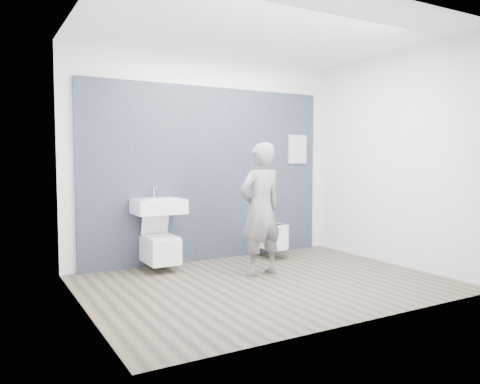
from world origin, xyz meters
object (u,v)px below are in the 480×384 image
washbasin (159,206)px  visitor (261,209)px  toilet_rounded (271,236)px  toilet_square (160,248)px

washbasin → visitor: (0.98, -0.86, -0.01)m
toilet_rounded → toilet_square: bearing=178.5°
washbasin → toilet_square: washbasin is taller
washbasin → toilet_rounded: 1.74m
washbasin → toilet_rounded: bearing=-2.7°
washbasin → toilet_square: (0.00, -0.04, -0.53)m
toilet_square → toilet_rounded: (1.66, -0.04, 0.03)m
washbasin → visitor: 1.31m
toilet_square → toilet_rounded: size_ratio=1.17×
toilet_rounded → visitor: bearing=-130.8°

